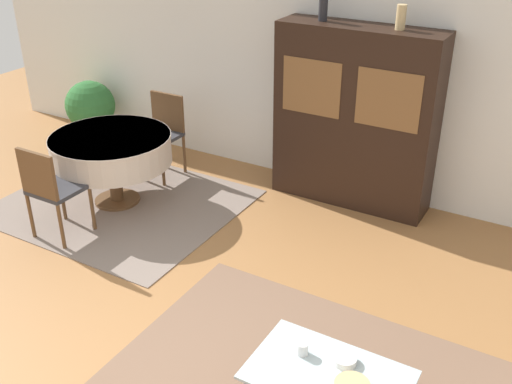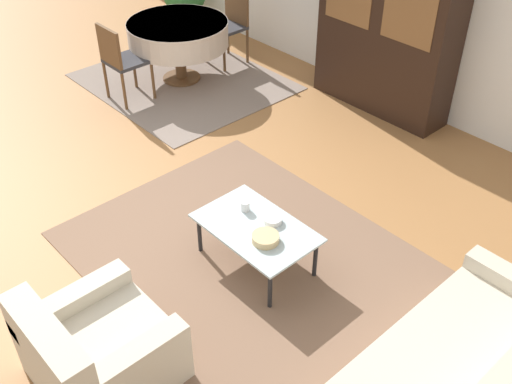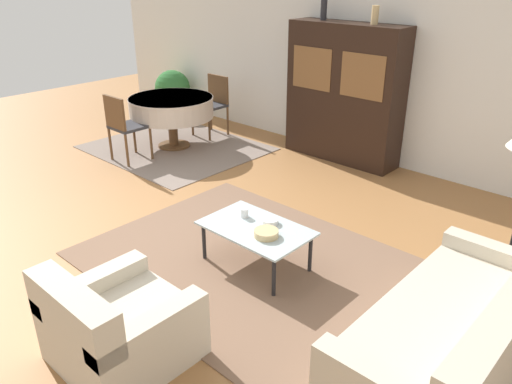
# 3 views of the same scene
# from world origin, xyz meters

# --- Properties ---
(ground_plane) EXTENTS (14.00, 14.00, 0.00)m
(ground_plane) POSITION_xyz_m (0.00, 0.00, 0.00)
(ground_plane) COLOR #9E6B3D
(wall_back) EXTENTS (10.00, 0.06, 2.70)m
(wall_back) POSITION_xyz_m (0.00, 3.63, 1.35)
(wall_back) COLOR white
(wall_back) RESTS_ON ground_plane
(area_rug) EXTENTS (3.08, 2.31, 0.01)m
(area_rug) POSITION_xyz_m (1.25, 0.43, 0.01)
(area_rug) COLOR brown
(area_rug) RESTS_ON ground_plane
(dining_rug) EXTENTS (2.41, 2.08, 0.01)m
(dining_rug) POSITION_xyz_m (-1.82, 2.01, 0.01)
(dining_rug) COLOR gray
(dining_rug) RESTS_ON ground_plane
(couch) EXTENTS (0.90, 1.99, 0.76)m
(couch) POSITION_xyz_m (3.14, 0.43, 0.27)
(couch) COLOR beige
(couch) RESTS_ON ground_plane
(armchair) EXTENTS (0.85, 0.85, 0.73)m
(armchair) POSITION_xyz_m (1.39, -1.10, 0.28)
(armchair) COLOR beige
(armchair) RESTS_ON ground_plane
(coffee_table) EXTENTS (0.98, 0.62, 0.39)m
(coffee_table) POSITION_xyz_m (1.27, 0.44, 0.36)
(coffee_table) COLOR black
(coffee_table) RESTS_ON area_rug
(display_cabinet) EXTENTS (1.66, 0.46, 1.87)m
(display_cabinet) POSITION_xyz_m (0.24, 3.35, 0.94)
(display_cabinet) COLOR black
(display_cabinet) RESTS_ON ground_plane
(dining_table) EXTENTS (1.25, 1.25, 0.76)m
(dining_table) POSITION_xyz_m (-1.90, 2.03, 0.62)
(dining_table) COLOR brown
(dining_table) RESTS_ON dining_rug
(dining_chair_near) EXTENTS (0.44, 0.44, 0.94)m
(dining_chair_near) POSITION_xyz_m (-1.90, 1.19, 0.56)
(dining_chair_near) COLOR brown
(dining_chair_near) RESTS_ON dining_rug
(dining_chair_far) EXTENTS (0.44, 0.44, 0.94)m
(dining_chair_far) POSITION_xyz_m (-1.90, 2.87, 0.56)
(dining_chair_far) COLOR brown
(dining_chair_far) RESTS_ON dining_rug
(cup) EXTENTS (0.08, 0.08, 0.09)m
(cup) POSITION_xyz_m (1.05, 0.52, 0.45)
(cup) COLOR white
(cup) RESTS_ON coffee_table
(bowl) EXTENTS (0.22, 0.22, 0.06)m
(bowl) POSITION_xyz_m (1.45, 0.38, 0.43)
(bowl) COLOR tan
(bowl) RESTS_ON coffee_table
(bowl_small) EXTENTS (0.15, 0.15, 0.05)m
(bowl_small) POSITION_xyz_m (1.32, 0.58, 0.43)
(bowl_small) COLOR white
(bowl_small) RESTS_ON coffee_table
(vase_tall) EXTENTS (0.09, 0.09, 0.32)m
(vase_tall) POSITION_xyz_m (-0.18, 3.35, 2.03)
(vase_tall) COLOR #232328
(vase_tall) RESTS_ON display_cabinet
(vase_short) EXTENTS (0.09, 0.09, 0.23)m
(vase_short) POSITION_xyz_m (0.60, 3.35, 1.98)
(vase_short) COLOR tan
(vase_short) RESTS_ON display_cabinet
(potted_plant) EXTENTS (0.64, 0.64, 0.81)m
(potted_plant) POSITION_xyz_m (-3.34, 3.20, 0.47)
(potted_plant) COLOR beige
(potted_plant) RESTS_ON ground_plane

